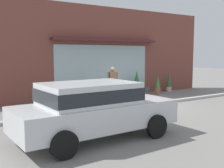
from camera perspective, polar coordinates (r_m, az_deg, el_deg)
ground_plane at (r=12.83m, az=5.98°, el=-4.38°), size 60.00×60.00×0.00m
curb_strip at (r=12.67m, az=6.56°, el=-4.25°), size 14.00×0.24×0.12m
storefront at (r=15.20m, az=-1.62°, el=6.33°), size 14.00×0.81×4.85m
fire_hydrant at (r=13.03m, az=2.88°, el=-1.93°), size 0.42×0.39×0.98m
pedestrian_with_handbag at (r=13.32m, az=0.25°, el=0.45°), size 0.66×0.34×1.73m
parked_car_silver at (r=7.69m, az=-3.86°, el=-4.69°), size 4.58×2.11×1.58m
potted_plant_corner_tall at (r=16.46m, az=9.36°, el=-0.20°), size 0.33×0.33×1.12m
potted_plant_window_center at (r=15.78m, az=5.09°, el=0.08°), size 0.52×0.52×1.40m
potted_plant_window_right at (r=13.17m, az=-11.24°, el=-2.25°), size 0.29×0.29×0.92m
potted_plant_near_hydrant at (r=15.17m, az=1.61°, el=-0.97°), size 0.26×0.26×0.96m
potted_plant_by_entrance at (r=17.61m, az=11.59°, el=0.44°), size 0.32×0.32×1.28m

